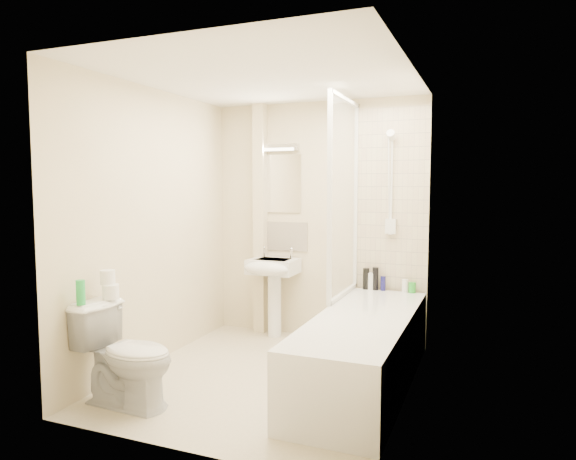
% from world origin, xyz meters
% --- Properties ---
extents(floor, '(2.50, 2.50, 0.00)m').
position_xyz_m(floor, '(0.00, 0.00, 0.00)').
color(floor, beige).
rests_on(floor, ground).
extents(wall_back, '(2.20, 0.02, 2.40)m').
position_xyz_m(wall_back, '(0.00, 1.25, 1.20)').
color(wall_back, beige).
rests_on(wall_back, ground).
extents(wall_left, '(0.02, 2.50, 2.40)m').
position_xyz_m(wall_left, '(-1.10, 0.00, 1.20)').
color(wall_left, beige).
rests_on(wall_left, ground).
extents(wall_right, '(0.02, 2.50, 2.40)m').
position_xyz_m(wall_right, '(1.10, 0.00, 1.20)').
color(wall_right, beige).
rests_on(wall_right, ground).
extents(ceiling, '(2.20, 2.50, 0.02)m').
position_xyz_m(ceiling, '(0.00, 0.00, 2.40)').
color(ceiling, white).
rests_on(ceiling, wall_back).
extents(tile_back, '(0.70, 0.01, 1.75)m').
position_xyz_m(tile_back, '(0.75, 1.24, 1.42)').
color(tile_back, beige).
rests_on(tile_back, wall_back).
extents(tile_right, '(0.01, 2.10, 1.75)m').
position_xyz_m(tile_right, '(1.09, 0.13, 1.42)').
color(tile_right, beige).
rests_on(tile_right, wall_right).
extents(pipe_boxing, '(0.12, 0.12, 2.40)m').
position_xyz_m(pipe_boxing, '(-0.62, 1.19, 1.20)').
color(pipe_boxing, beige).
rests_on(pipe_boxing, ground).
extents(splashback, '(0.60, 0.02, 0.30)m').
position_xyz_m(splashback, '(-0.41, 1.24, 1.03)').
color(splashback, beige).
rests_on(splashback, wall_back).
extents(mirror, '(0.46, 0.01, 0.60)m').
position_xyz_m(mirror, '(-0.41, 1.24, 1.58)').
color(mirror, white).
rests_on(mirror, wall_back).
extents(strip_light, '(0.42, 0.07, 0.07)m').
position_xyz_m(strip_light, '(-0.41, 1.22, 1.95)').
color(strip_light, silver).
rests_on(strip_light, wall_back).
extents(bathtub, '(0.70, 2.10, 0.55)m').
position_xyz_m(bathtub, '(0.75, 0.13, 0.29)').
color(bathtub, white).
rests_on(bathtub, ground).
extents(shower_screen, '(0.04, 0.92, 1.80)m').
position_xyz_m(shower_screen, '(0.40, 0.80, 1.45)').
color(shower_screen, white).
rests_on(shower_screen, bathtub).
extents(shower_fixture, '(0.10, 0.16, 0.99)m').
position_xyz_m(shower_fixture, '(0.75, 1.19, 1.55)').
color(shower_fixture, white).
rests_on(shower_fixture, wall_back).
extents(pedestal_sink, '(0.48, 0.46, 0.93)m').
position_xyz_m(pedestal_sink, '(-0.41, 1.01, 0.65)').
color(pedestal_sink, white).
rests_on(pedestal_sink, ground).
extents(bottle_black_a, '(0.06, 0.06, 0.21)m').
position_xyz_m(bottle_black_a, '(0.53, 1.16, 0.65)').
color(bottle_black_a, black).
rests_on(bottle_black_a, bathtub).
extents(bottle_white_a, '(0.06, 0.06, 0.16)m').
position_xyz_m(bottle_white_a, '(0.58, 1.16, 0.63)').
color(bottle_white_a, white).
rests_on(bottle_white_a, bathtub).
extents(bottle_black_b, '(0.06, 0.06, 0.22)m').
position_xyz_m(bottle_black_b, '(0.62, 1.16, 0.66)').
color(bottle_black_b, black).
rests_on(bottle_black_b, bathtub).
extents(bottle_blue, '(0.05, 0.05, 0.14)m').
position_xyz_m(bottle_blue, '(0.70, 1.16, 0.62)').
color(bottle_blue, navy).
rests_on(bottle_blue, bathtub).
extents(bottle_white_b, '(0.06, 0.06, 0.12)m').
position_xyz_m(bottle_white_b, '(0.90, 1.16, 0.61)').
color(bottle_white_b, white).
rests_on(bottle_white_b, bathtub).
extents(bottle_green, '(0.07, 0.07, 0.10)m').
position_xyz_m(bottle_green, '(0.97, 1.16, 0.60)').
color(bottle_green, green).
rests_on(bottle_green, bathtub).
extents(toilet, '(0.48, 0.76, 0.73)m').
position_xyz_m(toilet, '(-0.72, -0.85, 0.37)').
color(toilet, white).
rests_on(toilet, ground).
extents(toilet_roll_lower, '(0.12, 0.12, 0.10)m').
position_xyz_m(toilet_roll_lower, '(-0.94, -0.75, 0.78)').
color(toilet_roll_lower, white).
rests_on(toilet_roll_lower, toilet).
extents(toilet_roll_upper, '(0.11, 0.11, 0.11)m').
position_xyz_m(toilet_roll_upper, '(-0.96, -0.74, 0.89)').
color(toilet_roll_upper, white).
rests_on(toilet_roll_upper, toilet_roll_lower).
extents(green_bottle, '(0.06, 0.06, 0.18)m').
position_xyz_m(green_bottle, '(-0.99, -0.98, 0.82)').
color(green_bottle, green).
rests_on(green_bottle, toilet).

